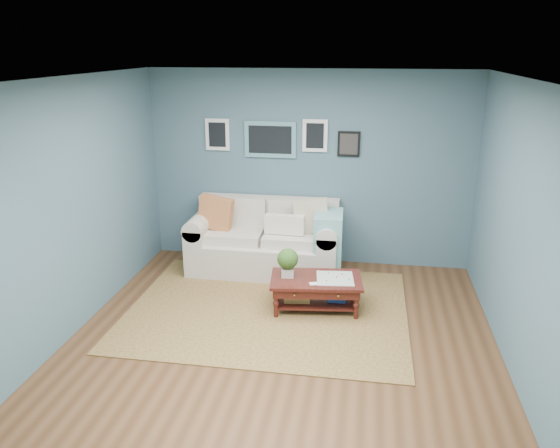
# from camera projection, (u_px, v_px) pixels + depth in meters

# --- Properties ---
(room_shell) EXTENTS (5.00, 5.02, 2.70)m
(room_shell) POSITION_uv_depth(u_px,v_px,m) (279.00, 222.00, 5.30)
(room_shell) COLOR brown
(room_shell) RESTS_ON ground
(area_rug) EXTENTS (3.25, 2.60, 0.01)m
(area_rug) POSITION_uv_depth(u_px,v_px,m) (268.00, 309.00, 6.48)
(area_rug) COLOR #563618
(area_rug) RESTS_ON ground
(loveseat) EXTENTS (2.09, 0.95, 1.07)m
(loveseat) POSITION_uv_depth(u_px,v_px,m) (271.00, 240.00, 7.50)
(loveseat) COLOR beige
(loveseat) RESTS_ON ground
(coffee_table) EXTENTS (1.12, 0.74, 0.74)m
(coffee_table) POSITION_uv_depth(u_px,v_px,m) (311.00, 283.00, 6.40)
(coffee_table) COLOR black
(coffee_table) RESTS_ON ground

